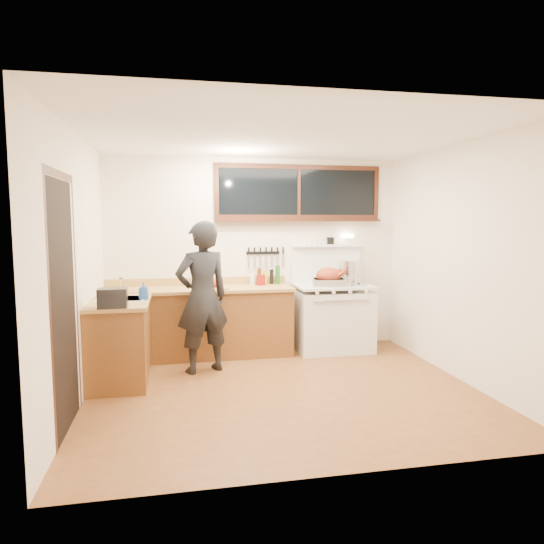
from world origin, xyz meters
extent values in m
cube|color=brown|center=(0.00, 0.00, -0.01)|extent=(4.00, 3.50, 0.02)
cube|color=white|center=(0.00, 1.77, 1.30)|extent=(4.00, 0.05, 2.60)
cube|color=white|center=(0.00, -1.77, 1.30)|extent=(4.00, 0.05, 2.60)
cube|color=white|center=(-2.02, 0.00, 1.30)|extent=(0.05, 3.50, 2.60)
cube|color=white|center=(2.02, 0.00, 1.30)|extent=(0.05, 3.50, 2.60)
cube|color=white|center=(0.00, 0.00, 2.62)|extent=(4.00, 3.50, 0.05)
cube|color=brown|center=(-0.80, 1.45, 0.43)|extent=(2.40, 0.60, 0.86)
cube|color=#B58C48|center=(-0.80, 1.44, 0.88)|extent=(2.44, 0.64, 0.04)
cube|color=#B58C48|center=(-0.80, 1.74, 0.95)|extent=(2.40, 0.03, 0.10)
sphere|color=#B78C38|center=(-1.80, 1.17, 0.70)|extent=(0.03, 0.03, 0.03)
sphere|color=#B78C38|center=(-1.30, 1.17, 0.70)|extent=(0.03, 0.03, 0.03)
sphere|color=#B78C38|center=(-0.80, 1.17, 0.70)|extent=(0.03, 0.03, 0.03)
sphere|color=#B78C38|center=(-0.30, 1.17, 0.70)|extent=(0.03, 0.03, 0.03)
sphere|color=#B78C38|center=(0.15, 1.17, 0.70)|extent=(0.03, 0.03, 0.03)
cube|color=brown|center=(-1.70, 0.62, 0.43)|extent=(0.60, 1.05, 0.86)
cube|color=#B58C48|center=(-1.69, 0.62, 0.88)|extent=(0.64, 1.09, 0.04)
cube|color=white|center=(-1.68, 0.70, 0.84)|extent=(0.45, 0.40, 0.14)
cube|color=white|center=(-1.68, 0.70, 0.91)|extent=(0.50, 0.45, 0.01)
cylinder|color=silver|center=(-1.68, 0.88, 1.02)|extent=(0.02, 0.02, 0.24)
cylinder|color=silver|center=(-1.68, 0.80, 1.13)|extent=(0.02, 0.18, 0.02)
cube|color=white|center=(1.00, 1.40, 0.41)|extent=(1.00, 0.70, 0.82)
cube|color=white|center=(1.00, 1.40, 0.89)|extent=(1.02, 0.72, 0.03)
cube|color=white|center=(1.00, 1.06, 0.52)|extent=(0.88, 0.02, 0.46)
cylinder|color=silver|center=(1.00, 1.03, 0.74)|extent=(0.75, 0.02, 0.02)
cylinder|color=white|center=(0.67, 1.04, 0.85)|extent=(0.04, 0.03, 0.04)
cylinder|color=white|center=(0.89, 1.04, 0.85)|extent=(0.04, 0.03, 0.04)
cylinder|color=white|center=(1.11, 1.04, 0.85)|extent=(0.04, 0.03, 0.04)
cylinder|color=white|center=(1.33, 1.04, 0.85)|extent=(0.04, 0.03, 0.04)
cube|color=white|center=(1.00, 1.72, 1.15)|extent=(1.00, 0.05, 0.50)
cube|color=white|center=(1.00, 1.69, 1.41)|extent=(1.00, 0.12, 0.03)
cylinder|color=white|center=(1.30, 1.69, 1.47)|extent=(0.09, 0.09, 0.09)
cube|color=#FFE5B2|center=(1.30, 1.69, 1.55)|extent=(0.16, 0.08, 0.05)
cube|color=black|center=(1.05, 1.69, 1.48)|extent=(0.09, 0.05, 0.10)
cylinder|color=white|center=(0.82, 1.69, 1.47)|extent=(0.04, 0.04, 0.09)
cylinder|color=white|center=(0.76, 1.69, 1.47)|extent=(0.04, 0.04, 0.09)
cube|color=black|center=(0.60, 1.73, 2.15)|extent=(2.20, 0.01, 0.62)
cube|color=black|center=(0.60, 1.73, 2.49)|extent=(2.32, 0.04, 0.06)
cube|color=black|center=(0.60, 1.73, 1.81)|extent=(2.32, 0.04, 0.06)
cube|color=black|center=(-0.53, 1.73, 2.15)|extent=(0.06, 0.04, 0.62)
cube|color=black|center=(1.73, 1.73, 2.15)|extent=(0.06, 0.04, 0.62)
cube|color=black|center=(0.60, 1.73, 2.15)|extent=(0.04, 0.04, 0.62)
cube|color=black|center=(0.60, 1.68, 1.76)|extent=(2.32, 0.13, 0.03)
cube|color=black|center=(-1.99, -0.55, 1.05)|extent=(0.01, 0.86, 2.10)
cube|color=black|center=(-1.99, -1.03, 1.05)|extent=(0.01, 0.07, 2.10)
cube|color=black|center=(-1.99, -0.07, 1.05)|extent=(0.01, 0.07, 2.10)
cube|color=black|center=(-1.99, -0.55, 2.14)|extent=(0.01, 1.04, 0.07)
cube|color=black|center=(0.10, 1.74, 1.32)|extent=(0.46, 0.02, 0.04)
cube|color=silver|center=(-0.10, 1.72, 1.21)|extent=(0.02, 0.00, 0.18)
cube|color=black|center=(-0.10, 1.72, 1.35)|extent=(0.02, 0.02, 0.10)
cube|color=silver|center=(-0.02, 1.72, 1.21)|extent=(0.02, 0.00, 0.18)
cube|color=black|center=(-0.02, 1.72, 1.35)|extent=(0.02, 0.02, 0.10)
cube|color=silver|center=(0.06, 1.72, 1.21)|extent=(0.02, 0.00, 0.18)
cube|color=black|center=(0.06, 1.72, 1.35)|extent=(0.02, 0.02, 0.10)
cube|color=silver|center=(0.14, 1.72, 1.21)|extent=(0.03, 0.00, 0.18)
cube|color=black|center=(0.14, 1.72, 1.35)|extent=(0.02, 0.02, 0.10)
cube|color=silver|center=(0.22, 1.72, 1.21)|extent=(0.03, 0.00, 0.18)
cube|color=black|center=(0.22, 1.72, 1.35)|extent=(0.02, 0.02, 0.10)
cube|color=silver|center=(0.30, 1.72, 1.21)|extent=(0.03, 0.00, 0.18)
cube|color=black|center=(0.30, 1.72, 1.35)|extent=(0.02, 0.02, 0.10)
cube|color=silver|center=(0.38, 1.72, 1.21)|extent=(0.03, 0.00, 0.18)
cube|color=black|center=(0.38, 1.72, 1.35)|extent=(0.02, 0.02, 0.10)
imported|color=black|center=(-0.79, 0.79, 0.88)|extent=(0.75, 0.62, 1.76)
imported|color=blue|center=(-1.43, 0.64, 1.00)|extent=(0.10, 0.10, 0.19)
cube|color=black|center=(-1.70, 0.18, 1.00)|extent=(0.28, 0.20, 0.19)
cube|color=#B58C48|center=(-0.62, 1.35, 0.91)|extent=(0.48, 0.39, 0.02)
ellipsoid|color=#A03B1D|center=(-0.62, 1.35, 0.97)|extent=(0.26, 0.20, 0.14)
sphere|color=#A03B1D|center=(-0.52, 1.40, 1.00)|extent=(0.05, 0.05, 0.05)
sphere|color=#A03B1D|center=(-0.52, 1.30, 1.00)|extent=(0.05, 0.05, 0.05)
cube|color=silver|center=(0.90, 1.28, 0.95)|extent=(0.48, 0.40, 0.10)
cube|color=#3F3F42|center=(0.90, 1.28, 0.98)|extent=(0.43, 0.34, 0.03)
torus|color=silver|center=(0.67, 1.28, 1.00)|extent=(0.03, 0.10, 0.10)
torus|color=silver|center=(1.13, 1.28, 1.00)|extent=(0.03, 0.10, 0.10)
ellipsoid|color=#A03B1D|center=(0.90, 1.28, 1.04)|extent=(0.38, 0.31, 0.22)
cylinder|color=#A03B1D|center=(1.01, 1.20, 1.06)|extent=(0.13, 0.07, 0.09)
sphere|color=#A03B1D|center=(1.08, 1.20, 1.09)|extent=(0.07, 0.07, 0.07)
cylinder|color=#A03B1D|center=(1.01, 1.36, 1.06)|extent=(0.13, 0.07, 0.09)
sphere|color=#A03B1D|center=(1.08, 1.36, 1.09)|extent=(0.07, 0.07, 0.07)
cylinder|color=silver|center=(1.32, 1.58, 1.05)|extent=(0.40, 0.40, 0.31)
cylinder|color=silver|center=(1.10, 1.53, 0.96)|extent=(0.22, 0.22, 0.13)
cylinder|color=black|center=(1.14, 1.64, 1.02)|extent=(0.07, 0.17, 0.02)
cylinder|color=silver|center=(1.31, 1.26, 0.91)|extent=(0.25, 0.25, 0.02)
sphere|color=black|center=(1.31, 1.26, 0.93)|extent=(0.03, 0.03, 0.03)
cube|color=maroon|center=(0.03, 1.53, 0.97)|extent=(0.12, 0.11, 0.14)
cylinder|color=white|center=(-0.06, 1.63, 0.98)|extent=(0.11, 0.11, 0.15)
cylinder|color=black|center=(0.03, 1.63, 1.01)|extent=(0.06, 0.06, 0.22)
cylinder|color=black|center=(0.11, 1.63, 0.99)|extent=(0.06, 0.06, 0.18)
cylinder|color=black|center=(0.20, 1.63, 1.00)|extent=(0.05, 0.05, 0.20)
cylinder|color=black|center=(0.28, 1.63, 1.02)|extent=(0.06, 0.06, 0.25)
camera|label=1|loc=(-1.07, -4.79, 1.77)|focal=32.00mm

